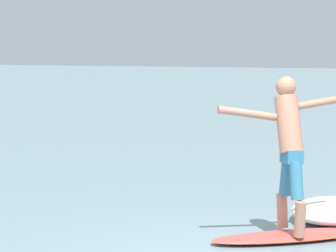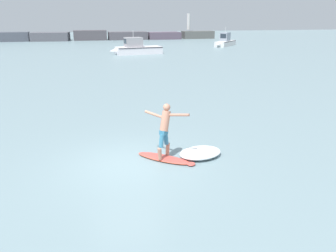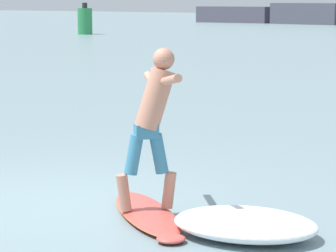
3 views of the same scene
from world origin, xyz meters
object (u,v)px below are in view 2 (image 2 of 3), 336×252
object	(u,v)px
fishing_boat_near_jetty	(225,42)
surfer	(165,126)
small_boat_offshore	(136,48)
surfboard	(165,158)

from	to	relation	value
fishing_boat_near_jetty	surfer	bearing A→B (deg)	-115.41
surfer	small_boat_offshore	distance (m)	33.58
small_boat_offshore	surfer	bearing A→B (deg)	-96.65
surfboard	small_boat_offshore	bearing A→B (deg)	83.32
surfboard	surfer	distance (m)	1.15
surfboard	small_boat_offshore	world-z (taller)	small_boat_offshore
surfboard	surfer	xyz separation A→B (m)	(0.03, 0.09, 1.15)
surfer	fishing_boat_near_jetty	size ratio (longest dim) A/B	0.31
surfboard	surfer	world-z (taller)	surfer
surfer	surfboard	bearing A→B (deg)	-108.81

